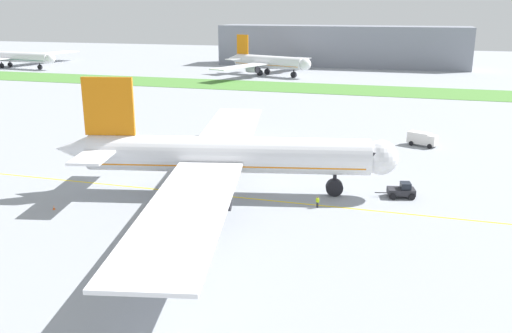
{
  "coord_description": "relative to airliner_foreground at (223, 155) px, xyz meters",
  "views": [
    {
      "loc": [
        26.44,
        -70.83,
        26.18
      ],
      "look_at": [
        4.66,
        3.42,
        3.64
      ],
      "focal_mm": 38.53,
      "sensor_mm": 36.0,
      "label": 1
    }
  ],
  "objects": [
    {
      "name": "grass_median_strip",
      "position": [
        -0.51,
        109.97,
        -5.64
      ],
      "size": [
        320.0,
        24.0,
        0.1
      ],
      "primitive_type": "cube",
      "color": "#4C8438",
      "rests_on": "ground"
    },
    {
      "name": "terminal_building",
      "position": [
        -8.63,
        184.73,
        3.31
      ],
      "size": [
        112.06,
        20.0,
        18.0
      ],
      "primitive_type": "cube",
      "color": "gray",
      "rests_on": "ground"
    },
    {
      "name": "airliner_foreground",
      "position": [
        0.0,
        0.0,
        0.0
      ],
      "size": [
        48.88,
        78.02,
        16.75
      ],
      "color": "white",
      "rests_on": "ground"
    },
    {
      "name": "ground_crew_wingwalker_port",
      "position": [
        -10.27,
        5.26,
        -4.7
      ],
      "size": [
        0.53,
        0.39,
        1.63
      ],
      "color": "black",
      "rests_on": "ground"
    },
    {
      "name": "parked_airliner_far_left",
      "position": [
        -149.14,
        135.12,
        -0.84
      ],
      "size": [
        51.07,
        83.27,
        14.29
      ],
      "color": "white",
      "rests_on": "ground"
    },
    {
      "name": "traffic_cone_near_nose",
      "position": [
        -19.63,
        -12.82,
        -5.4
      ],
      "size": [
        0.36,
        0.36,
        0.58
      ],
      "color": "#F2590C",
      "rests_on": "ground"
    },
    {
      "name": "pushback_tug",
      "position": [
        25.04,
        5.46,
        -4.68
      ],
      "size": [
        5.71,
        3.28,
        2.2
      ],
      "color": "#26262B",
      "rests_on": "ground"
    },
    {
      "name": "service_truck_baggage_loader",
      "position": [
        27.76,
        37.68,
        -4.21
      ],
      "size": [
        6.01,
        4.28,
        2.65
      ],
      "color": "white",
      "rests_on": "ground"
    },
    {
      "name": "ground_crew_marshaller_front",
      "position": [
        14.24,
        -2.15,
        -4.74
      ],
      "size": [
        0.49,
        0.4,
        1.56
      ],
      "color": "black",
      "rests_on": "ground"
    },
    {
      "name": "apron_taxi_line",
      "position": [
        -0.51,
        -1.23,
        -5.68
      ],
      "size": [
        280.0,
        0.36,
        0.01
      ],
      "primitive_type": "cube",
      "color": "yellow",
      "rests_on": "ground"
    },
    {
      "name": "ground_plane",
      "position": [
        -0.51,
        -0.75,
        -5.69
      ],
      "size": [
        600.0,
        600.0,
        0.0
      ],
      "primitive_type": "plane",
      "color": "#9399A0",
      "rests_on": "ground"
    },
    {
      "name": "parked_airliner_far_centre",
      "position": [
        -31.43,
        140.16,
        -0.44
      ],
      "size": [
        37.75,
        59.05,
        15.48
      ],
      "color": "white",
      "rests_on": "ground"
    }
  ]
}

